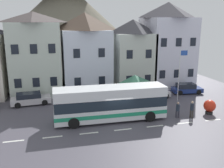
{
  "coord_description": "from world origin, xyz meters",
  "views": [
    {
      "loc": [
        -5.79,
        -20.94,
        9.1
      ],
      "look_at": [
        0.36,
        3.65,
        2.78
      ],
      "focal_mm": 39.73,
      "sensor_mm": 36.0,
      "label": 1
    }
  ],
  "objects_px": {
    "transit_bus": "(110,104)",
    "townhouse_03": "(133,55)",
    "townhouse_02": "(86,52)",
    "bus_shelter": "(135,80)",
    "parked_car_01": "(153,93)",
    "townhouse_01": "(36,54)",
    "harbour_buoy": "(210,106)",
    "townhouse_04": "(167,45)",
    "parked_car_00": "(30,99)",
    "parked_car_03": "(187,88)",
    "pedestrian_01": "(192,109)",
    "pedestrian_00": "(178,109)",
    "hilltop_castle": "(65,22)",
    "public_bench": "(111,99)",
    "flagpole": "(180,71)"
  },
  "relations": [
    {
      "from": "transit_bus",
      "to": "townhouse_03",
      "type": "bearing_deg",
      "value": 62.94
    },
    {
      "from": "townhouse_03",
      "to": "townhouse_02",
      "type": "bearing_deg",
      "value": 174.57
    },
    {
      "from": "transit_bus",
      "to": "bus_shelter",
      "type": "distance_m",
      "value": 5.11
    },
    {
      "from": "parked_car_01",
      "to": "townhouse_01",
      "type": "bearing_deg",
      "value": 149.11
    },
    {
      "from": "townhouse_01",
      "to": "transit_bus",
      "type": "xyz_separation_m",
      "value": [
        7.06,
        -11.48,
        -3.56
      ]
    },
    {
      "from": "townhouse_03",
      "to": "harbour_buoy",
      "type": "distance_m",
      "value": 13.17
    },
    {
      "from": "transit_bus",
      "to": "townhouse_04",
      "type": "bearing_deg",
      "value": 47.13
    },
    {
      "from": "parked_car_00",
      "to": "parked_car_03",
      "type": "xyz_separation_m",
      "value": [
        19.7,
        -0.11,
        -0.03
      ]
    },
    {
      "from": "pedestrian_01",
      "to": "townhouse_02",
      "type": "bearing_deg",
      "value": 123.11
    },
    {
      "from": "transit_bus",
      "to": "harbour_buoy",
      "type": "bearing_deg",
      "value": -3.55
    },
    {
      "from": "transit_bus",
      "to": "pedestrian_01",
      "type": "relative_size",
      "value": 6.17
    },
    {
      "from": "parked_car_03",
      "to": "pedestrian_00",
      "type": "bearing_deg",
      "value": -118.4
    },
    {
      "from": "pedestrian_00",
      "to": "harbour_buoy",
      "type": "xyz_separation_m",
      "value": [
        3.68,
        0.17,
        -0.05
      ]
    },
    {
      "from": "townhouse_04",
      "to": "hilltop_castle",
      "type": "distance_m",
      "value": 24.62
    },
    {
      "from": "bus_shelter",
      "to": "parked_car_01",
      "type": "xyz_separation_m",
      "value": [
        3.26,
        2.26,
        -2.32
      ]
    },
    {
      "from": "parked_car_00",
      "to": "pedestrian_00",
      "type": "relative_size",
      "value": 2.85
    },
    {
      "from": "parked_car_03",
      "to": "public_bench",
      "type": "height_order",
      "value": "parked_car_03"
    },
    {
      "from": "transit_bus",
      "to": "parked_car_01",
      "type": "xyz_separation_m",
      "value": [
        6.83,
        5.68,
        -1.01
      ]
    },
    {
      "from": "townhouse_03",
      "to": "parked_car_00",
      "type": "bearing_deg",
      "value": -162.6
    },
    {
      "from": "transit_bus",
      "to": "parked_car_01",
      "type": "bearing_deg",
      "value": 40.67
    },
    {
      "from": "public_bench",
      "to": "parked_car_01",
      "type": "bearing_deg",
      "value": 5.58
    },
    {
      "from": "townhouse_02",
      "to": "public_bench",
      "type": "bearing_deg",
      "value": -73.08
    },
    {
      "from": "pedestrian_01",
      "to": "harbour_buoy",
      "type": "xyz_separation_m",
      "value": [
        2.37,
        0.56,
        -0.15
      ]
    },
    {
      "from": "parked_car_01",
      "to": "pedestrian_01",
      "type": "bearing_deg",
      "value": -90.09
    },
    {
      "from": "townhouse_03",
      "to": "bus_shelter",
      "type": "distance_m",
      "value": 8.1
    },
    {
      "from": "townhouse_01",
      "to": "pedestrian_00",
      "type": "height_order",
      "value": "townhouse_01"
    },
    {
      "from": "flagpole",
      "to": "harbour_buoy",
      "type": "bearing_deg",
      "value": -79.41
    },
    {
      "from": "townhouse_03",
      "to": "transit_bus",
      "type": "xyz_separation_m",
      "value": [
        -5.84,
        -10.98,
        -3.11
      ]
    },
    {
      "from": "parked_car_03",
      "to": "pedestrian_00",
      "type": "distance_m",
      "value": 9.33
    },
    {
      "from": "parked_car_00",
      "to": "parked_car_01",
      "type": "height_order",
      "value": "parked_car_00"
    },
    {
      "from": "transit_bus",
      "to": "pedestrian_00",
      "type": "relative_size",
      "value": 6.69
    },
    {
      "from": "townhouse_04",
      "to": "parked_car_00",
      "type": "height_order",
      "value": "townhouse_04"
    },
    {
      "from": "pedestrian_00",
      "to": "parked_car_03",
      "type": "bearing_deg",
      "value": 54.41
    },
    {
      "from": "pedestrian_00",
      "to": "harbour_buoy",
      "type": "distance_m",
      "value": 3.68
    },
    {
      "from": "public_bench",
      "to": "harbour_buoy",
      "type": "relative_size",
      "value": 1.08
    },
    {
      "from": "townhouse_01",
      "to": "parked_car_03",
      "type": "relative_size",
      "value": 2.59
    },
    {
      "from": "transit_bus",
      "to": "parked_car_00",
      "type": "relative_size",
      "value": 2.35
    },
    {
      "from": "transit_bus",
      "to": "public_bench",
      "type": "xyz_separation_m",
      "value": [
        1.35,
        5.14,
        -1.17
      ]
    },
    {
      "from": "parked_car_00",
      "to": "public_bench",
      "type": "xyz_separation_m",
      "value": [
        9.09,
        -1.58,
        -0.2
      ]
    },
    {
      "from": "parked_car_03",
      "to": "townhouse_03",
      "type": "bearing_deg",
      "value": 151.7
    },
    {
      "from": "townhouse_02",
      "to": "transit_bus",
      "type": "relative_size",
      "value": 0.98
    },
    {
      "from": "townhouse_01",
      "to": "parked_car_01",
      "type": "height_order",
      "value": "townhouse_01"
    },
    {
      "from": "flagpole",
      "to": "townhouse_04",
      "type": "bearing_deg",
      "value": 75.54
    },
    {
      "from": "parked_car_01",
      "to": "parked_car_00",
      "type": "bearing_deg",
      "value": 167.69
    },
    {
      "from": "parked_car_01",
      "to": "harbour_buoy",
      "type": "xyz_separation_m",
      "value": [
        3.38,
        -6.48,
        0.18
      ]
    },
    {
      "from": "townhouse_01",
      "to": "pedestrian_01",
      "type": "height_order",
      "value": "townhouse_01"
    },
    {
      "from": "bus_shelter",
      "to": "flagpole",
      "type": "distance_m",
      "value": 5.8
    },
    {
      "from": "townhouse_01",
      "to": "harbour_buoy",
      "type": "bearing_deg",
      "value": -35.43
    },
    {
      "from": "public_bench",
      "to": "townhouse_03",
      "type": "bearing_deg",
      "value": 52.44
    },
    {
      "from": "townhouse_01",
      "to": "harbour_buoy",
      "type": "xyz_separation_m",
      "value": [
        17.27,
        -12.29,
        -4.4
      ]
    }
  ]
}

